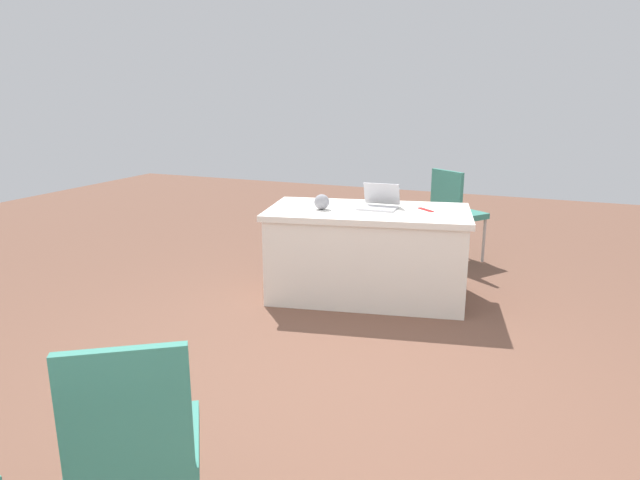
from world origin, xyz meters
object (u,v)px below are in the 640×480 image
at_px(chair_aisle, 455,209).
at_px(scissors_red, 426,210).
at_px(table_foreground, 367,253).
at_px(chair_near_front, 135,439).
at_px(yarn_ball, 322,202).
at_px(laptop_silver, 379,204).

distance_m(chair_aisle, scissors_red, 1.22).
height_order(table_foreground, chair_near_front, chair_near_front).
distance_m(yarn_ball, scissors_red, 0.88).
bearing_deg(chair_aisle, yarn_ball, -84.85).
height_order(chair_near_front, scissors_red, chair_near_front).
distance_m(chair_near_front, chair_aisle, 4.49).
bearing_deg(chair_near_front, laptop_silver, 56.92).
xyz_separation_m(laptop_silver, yarn_ball, (0.43, 0.23, 0.03)).
xyz_separation_m(chair_near_front, chair_aisle, (-0.38, -4.48, 0.02)).
bearing_deg(table_foreground, laptop_silver, -132.27).
xyz_separation_m(chair_near_front, laptop_silver, (0.06, -3.21, 0.27)).
bearing_deg(laptop_silver, yarn_ball, 25.24).
bearing_deg(scissors_red, laptop_silver, -128.47).
bearing_deg(table_foreground, yarn_ball, 23.01).
bearing_deg(yarn_ball, scissors_red, -159.98).
xyz_separation_m(table_foreground, laptop_silver, (-0.07, -0.07, 0.43)).
relative_size(table_foreground, yarn_ball, 14.31).
height_order(chair_aisle, yarn_ball, chair_aisle).
xyz_separation_m(table_foreground, chair_near_front, (-0.13, 3.13, 0.16)).
relative_size(table_foreground, scissors_red, 10.27).
relative_size(chair_aisle, scissors_red, 5.43).
relative_size(chair_near_front, scissors_red, 5.32).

